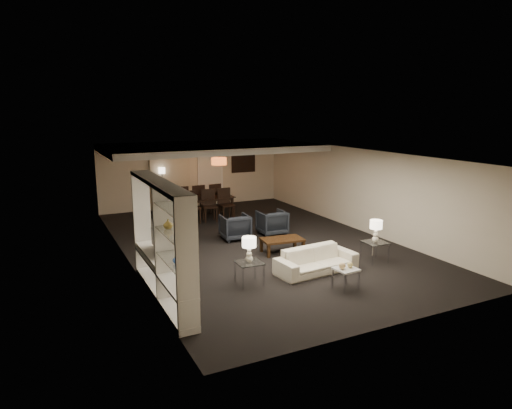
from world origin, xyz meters
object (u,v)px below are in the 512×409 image
object	(u,v)px
table_lamp_right	(376,231)
chair_nl	(192,208)
chair_fl	(181,200)
marble_table	(346,278)
dining_table	(203,207)
table_lamp_left	(249,250)
chair_fr	(213,198)
floor_speaker	(167,253)
sofa	(316,260)
vase_amber	(168,224)
side_table_left	(249,273)
coffee_table	(282,246)
armchair_right	(272,222)
armchair_left	(235,227)
floor_lamp	(163,189)
side_table_right	(375,252)
chair_nr	(226,204)
chair_fm	(197,199)
chair_nm	(210,206)
vase_blue	(177,259)
television	(155,239)

from	to	relation	value
table_lamp_right	chair_nl	size ratio (longest dim) A/B	0.52
chair_fl	marble_table	bearing A→B (deg)	98.69
marble_table	dining_table	xyz separation A→B (m)	(-0.51, 7.36, 0.13)
table_lamp_left	chair_fr	world-z (taller)	chair_fr
floor_speaker	chair_fr	bearing A→B (deg)	42.06
sofa	chair_fr	size ratio (longest dim) A/B	1.84
vase_amber	chair_fl	distance (m)	7.88
side_table_left	vase_amber	distance (m)	2.37
coffee_table	armchair_right	world-z (taller)	armchair_right
table_lamp_right	dining_table	bearing A→B (deg)	109.44
coffee_table	armchair_left	bearing A→B (deg)	109.44
coffee_table	vase_amber	size ratio (longest dim) A/B	5.97
dining_table	chair_fr	distance (m)	0.90
sofa	floor_lamp	xyz separation A→B (m)	(-1.49, 7.88, 0.51)
armchair_right	floor_speaker	world-z (taller)	floor_speaker
table_lamp_right	chair_fr	bearing A→B (deg)	103.11
side_table_right	chair_nl	size ratio (longest dim) A/B	0.50
sofa	side_table_right	xyz separation A→B (m)	(1.70, 0.00, -0.03)
chair_nr	chair_fl	world-z (taller)	same
sofa	vase_amber	distance (m)	3.83
vase_amber	chair_fm	size ratio (longest dim) A/B	0.17
armchair_left	armchair_right	world-z (taller)	same
armchair_left	chair_nm	size ratio (longest dim) A/B	0.75
chair_fm	dining_table	bearing A→B (deg)	89.70
side_table_left	armchair_left	bearing A→B (deg)	71.57
armchair_right	chair_fl	distance (m)	4.00
vase_blue	marble_table	bearing A→B (deg)	-1.61
chair_nl	floor_speaker	bearing A→B (deg)	-117.95
armchair_right	vase_blue	xyz separation A→B (m)	(-4.14, -4.30, 0.78)
armchair_left	side_table_right	xyz separation A→B (m)	(2.30, -3.30, -0.11)
chair_nm	chair_fr	bearing A→B (deg)	73.04
armchair_right	chair_fl	xyz separation A→B (m)	(-1.71, 3.61, 0.17)
table_lamp_left	floor_speaker	distance (m)	1.82
table_lamp_right	side_table_left	bearing A→B (deg)	180.00
armchair_right	dining_table	world-z (taller)	armchair_right
chair_fl	floor_lamp	bearing A→B (deg)	-67.91
side_table_right	table_lamp_left	distance (m)	3.44
chair_nm	chair_nr	xyz separation A→B (m)	(0.60, 0.00, 0.00)
coffee_table	chair_fm	world-z (taller)	chair_fm
vase_amber	chair_fm	distance (m)	8.08
side_table_left	vase_blue	world-z (taller)	vase_blue
armchair_left	chair_fl	bearing A→B (deg)	-77.61
chair_nl	vase_blue	bearing A→B (deg)	-113.72
dining_table	chair_fl	distance (m)	0.90
armchair_left	marble_table	size ratio (longest dim) A/B	1.79
television	chair_fr	size ratio (longest dim) A/B	0.98
chair_nl	chair_nm	world-z (taller)	same
marble_table	chair_nr	world-z (taller)	chair_nr
coffee_table	side_table_right	distance (m)	2.34
chair_fm	marble_table	bearing A→B (deg)	93.34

